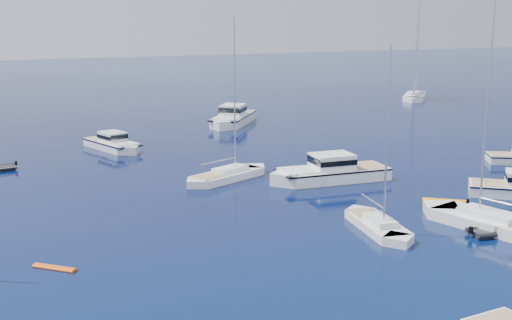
# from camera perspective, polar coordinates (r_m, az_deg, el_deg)

# --- Properties ---
(ground) EXTENTS (400.00, 400.00, 0.00)m
(ground) POSITION_cam_1_polar(r_m,az_deg,el_deg) (39.95, 20.00, -9.83)
(ground) COLOR #082350
(ground) RESTS_ON ground
(motor_cruiser_centre) EXTENTS (12.06, 4.35, 3.11)m
(motor_cruiser_centre) POSITION_cam_1_polar(r_m,az_deg,el_deg) (59.87, 6.26, -1.77)
(motor_cruiser_centre) COLOR white
(motor_cruiser_centre) RESTS_ON ground
(motor_cruiser_distant) EXTENTS (10.70, 12.40, 3.31)m
(motor_cruiser_distant) POSITION_cam_1_polar(r_m,az_deg,el_deg) (90.00, -2.03, 3.09)
(motor_cruiser_distant) COLOR silver
(motor_cruiser_distant) RESTS_ON ground
(motor_cruiser_horizon) EXTENTS (5.76, 9.84, 2.47)m
(motor_cruiser_horizon) POSITION_cam_1_polar(r_m,az_deg,el_deg) (74.79, -12.04, 0.89)
(motor_cruiser_horizon) COLOR silver
(motor_cruiser_horizon) RESTS_ON ground
(sailboat_fore) EXTENTS (3.65, 9.20, 13.16)m
(sailboat_fore) POSITION_cam_1_polar(r_m,az_deg,el_deg) (47.08, 10.32, -5.87)
(sailboat_fore) COLOR silver
(sailboat_fore) RESTS_ON ground
(sailboat_mid_r) EXTENTS (6.62, 13.01, 18.52)m
(sailboat_mid_r) POSITION_cam_1_polar(r_m,az_deg,el_deg) (49.15, 19.69, -5.63)
(sailboat_mid_r) COLOR white
(sailboat_mid_r) RESTS_ON ground
(sailboat_centre) EXTENTS (10.32, 6.54, 14.88)m
(sailboat_centre) POSITION_cam_1_polar(r_m,az_deg,el_deg) (60.10, -2.46, -1.65)
(sailboat_centre) COLOR white
(sailboat_centre) RESTS_ON ground
(sailboat_sails_far) EXTENTS (10.92, 11.85, 18.83)m
(sailboat_sails_far) POSITION_cam_1_polar(r_m,az_deg,el_deg) (119.52, 13.40, 5.09)
(sailboat_sails_far) COLOR white
(sailboat_sails_far) RESTS_ON ground
(tender_yellow) EXTENTS (3.90, 3.61, 0.95)m
(tender_yellow) POSITION_cam_1_polar(r_m,az_deg,el_deg) (53.65, 15.75, -3.86)
(tender_yellow) COLOR orange
(tender_yellow) RESTS_ON ground
(tender_grey_near) EXTENTS (3.86, 2.43, 0.95)m
(tender_grey_near) POSITION_cam_1_polar(r_m,az_deg,el_deg) (48.04, 19.65, -6.04)
(tender_grey_near) COLOR black
(tender_grey_near) RESTS_ON ground
(kayak_orange) EXTENTS (2.41, 2.28, 0.30)m
(kayak_orange) POSITION_cam_1_polar(r_m,az_deg,el_deg) (41.28, -16.80, -8.87)
(kayak_orange) COLOR #EB520B
(kayak_orange) RESTS_ON ground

